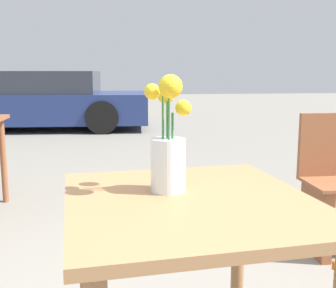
% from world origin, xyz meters
% --- Properties ---
extents(table_front, '(0.77, 0.82, 0.74)m').
position_xyz_m(table_front, '(0.00, 0.00, 0.61)').
color(table_front, '#9E7047').
rests_on(table_front, ground_plane).
extents(flower_vase, '(0.14, 0.16, 0.35)m').
position_xyz_m(flower_vase, '(-0.05, 0.08, 0.86)').
color(flower_vase, silver).
rests_on(flower_vase, table_front).
extents(parked_car, '(4.46, 2.10, 1.12)m').
position_xyz_m(parked_car, '(-1.60, 7.42, 0.55)').
color(parked_car, navy).
rests_on(parked_car, ground_plane).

